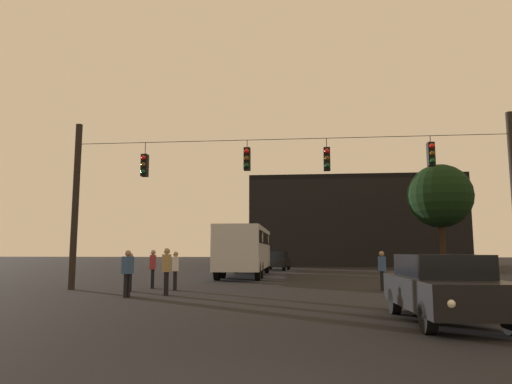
{
  "coord_description": "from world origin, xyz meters",
  "views": [
    {
      "loc": [
        0.65,
        -4.81,
        1.61
      ],
      "look_at": [
        -1.32,
        15.0,
        4.17
      ],
      "focal_mm": 31.94,
      "sensor_mm": 36.0,
      "label": 1
    }
  ],
  "objects_px": {
    "pedestrian_trailing": "(153,267)",
    "tree_left_silhouette": "(440,196)",
    "car_far_left": "(277,260)",
    "pedestrian_near_bus": "(382,268)",
    "pedestrian_far_side": "(175,268)",
    "city_bus": "(246,246)",
    "pedestrian_crossing_center": "(127,271)",
    "pedestrian_crossing_right": "(166,268)",
    "pedestrian_crossing_left": "(130,270)",
    "car_near_right": "(443,287)"
  },
  "relations": [
    {
      "from": "pedestrian_crossing_center",
      "to": "pedestrian_far_side",
      "type": "bearing_deg",
      "value": 73.23
    },
    {
      "from": "pedestrian_crossing_center",
      "to": "pedestrian_crossing_right",
      "type": "height_order",
      "value": "pedestrian_crossing_right"
    },
    {
      "from": "car_near_right",
      "to": "pedestrian_crossing_right",
      "type": "bearing_deg",
      "value": 145.98
    },
    {
      "from": "pedestrian_near_bus",
      "to": "pedestrian_trailing",
      "type": "xyz_separation_m",
      "value": [
        -9.63,
        0.19,
        0.03
      ]
    },
    {
      "from": "car_far_left",
      "to": "pedestrian_near_bus",
      "type": "relative_size",
      "value": 2.82
    },
    {
      "from": "pedestrian_crossing_center",
      "to": "tree_left_silhouette",
      "type": "xyz_separation_m",
      "value": [
        16.84,
        20.91,
        4.89
      ]
    },
    {
      "from": "pedestrian_crossing_center",
      "to": "pedestrian_trailing",
      "type": "relative_size",
      "value": 0.99
    },
    {
      "from": "car_near_right",
      "to": "tree_left_silhouette",
      "type": "distance_m",
      "value": 27.14
    },
    {
      "from": "city_bus",
      "to": "pedestrian_far_side",
      "type": "relative_size",
      "value": 7.04
    },
    {
      "from": "car_near_right",
      "to": "pedestrian_trailing",
      "type": "distance_m",
      "value": 12.75
    },
    {
      "from": "car_far_left",
      "to": "pedestrian_near_bus",
      "type": "bearing_deg",
      "value": -74.36
    },
    {
      "from": "pedestrian_crossing_right",
      "to": "tree_left_silhouette",
      "type": "distance_m",
      "value": 25.96
    },
    {
      "from": "tree_left_silhouette",
      "to": "car_far_left",
      "type": "bearing_deg",
      "value": 173.07
    },
    {
      "from": "car_far_left",
      "to": "pedestrian_crossing_left",
      "type": "distance_m",
      "value": 20.74
    },
    {
      "from": "pedestrian_crossing_center",
      "to": "car_far_left",
      "type": "bearing_deg",
      "value": 79.92
    },
    {
      "from": "pedestrian_crossing_center",
      "to": "pedestrian_crossing_right",
      "type": "xyz_separation_m",
      "value": [
        1.15,
        0.79,
        0.05
      ]
    },
    {
      "from": "pedestrian_crossing_center",
      "to": "tree_left_silhouette",
      "type": "relative_size",
      "value": 0.2
    },
    {
      "from": "city_bus",
      "to": "pedestrian_crossing_right",
      "type": "bearing_deg",
      "value": -96.16
    },
    {
      "from": "pedestrian_crossing_center",
      "to": "tree_left_silhouette",
      "type": "height_order",
      "value": "tree_left_silhouette"
    },
    {
      "from": "tree_left_silhouette",
      "to": "pedestrian_far_side",
      "type": "bearing_deg",
      "value": -131.59
    },
    {
      "from": "pedestrian_trailing",
      "to": "city_bus",
      "type": "bearing_deg",
      "value": 73.43
    },
    {
      "from": "pedestrian_crossing_center",
      "to": "pedestrian_trailing",
      "type": "bearing_deg",
      "value": 95.21
    },
    {
      "from": "pedestrian_far_side",
      "to": "car_far_left",
      "type": "bearing_deg",
      "value": 80.95
    },
    {
      "from": "pedestrian_crossing_right",
      "to": "pedestrian_near_bus",
      "type": "height_order",
      "value": "pedestrian_crossing_right"
    },
    {
      "from": "pedestrian_trailing",
      "to": "tree_left_silhouette",
      "type": "distance_m",
      "value": 24.76
    },
    {
      "from": "pedestrian_near_bus",
      "to": "pedestrian_far_side",
      "type": "height_order",
      "value": "pedestrian_near_bus"
    },
    {
      "from": "city_bus",
      "to": "pedestrian_trailing",
      "type": "xyz_separation_m",
      "value": [
        -2.85,
        -9.59,
        -0.95
      ]
    },
    {
      "from": "car_near_right",
      "to": "pedestrian_far_side",
      "type": "xyz_separation_m",
      "value": [
        -8.34,
        7.59,
        0.08
      ]
    },
    {
      "from": "pedestrian_crossing_center",
      "to": "tree_left_silhouette",
      "type": "bearing_deg",
      "value": 51.16
    },
    {
      "from": "city_bus",
      "to": "pedestrian_trailing",
      "type": "height_order",
      "value": "city_bus"
    },
    {
      "from": "city_bus",
      "to": "pedestrian_crossing_center",
      "type": "relative_size",
      "value": 6.8
    },
    {
      "from": "city_bus",
      "to": "pedestrian_crossing_right",
      "type": "xyz_separation_m",
      "value": [
        -1.36,
        -12.57,
        -0.9
      ]
    },
    {
      "from": "car_far_left",
      "to": "pedestrian_trailing",
      "type": "relative_size",
      "value": 2.74
    },
    {
      "from": "car_near_right",
      "to": "pedestrian_crossing_left",
      "type": "bearing_deg",
      "value": 145.22
    },
    {
      "from": "pedestrian_trailing",
      "to": "pedestrian_crossing_center",
      "type": "bearing_deg",
      "value": -84.79
    },
    {
      "from": "pedestrian_crossing_left",
      "to": "pedestrian_trailing",
      "type": "distance_m",
      "value": 1.54
    },
    {
      "from": "car_near_right",
      "to": "car_far_left",
      "type": "xyz_separation_m",
      "value": [
        -5.23,
        27.13,
        0.0
      ]
    },
    {
      "from": "city_bus",
      "to": "pedestrian_near_bus",
      "type": "height_order",
      "value": "city_bus"
    },
    {
      "from": "city_bus",
      "to": "pedestrian_crossing_left",
      "type": "height_order",
      "value": "city_bus"
    },
    {
      "from": "pedestrian_crossing_left",
      "to": "pedestrian_far_side",
      "type": "distance_m",
      "value": 1.79
    },
    {
      "from": "city_bus",
      "to": "car_far_left",
      "type": "height_order",
      "value": "city_bus"
    },
    {
      "from": "pedestrian_crossing_left",
      "to": "pedestrian_far_side",
      "type": "height_order",
      "value": "pedestrian_far_side"
    },
    {
      "from": "pedestrian_crossing_right",
      "to": "pedestrian_near_bus",
      "type": "distance_m",
      "value": 8.59
    },
    {
      "from": "pedestrian_crossing_left",
      "to": "pedestrian_crossing_center",
      "type": "distance_m",
      "value": 2.42
    },
    {
      "from": "pedestrian_crossing_left",
      "to": "pedestrian_near_bus",
      "type": "distance_m",
      "value": 10.15
    },
    {
      "from": "car_near_right",
      "to": "tree_left_silhouette",
      "type": "bearing_deg",
      "value": 73.42
    },
    {
      "from": "pedestrian_crossing_left",
      "to": "car_near_right",
      "type": "bearing_deg",
      "value": -34.78
    },
    {
      "from": "pedestrian_crossing_center",
      "to": "pedestrian_trailing",
      "type": "xyz_separation_m",
      "value": [
        -0.34,
        3.76,
        0.01
      ]
    },
    {
      "from": "pedestrian_near_bus",
      "to": "pedestrian_far_side",
      "type": "relative_size",
      "value": 1.01
    },
    {
      "from": "city_bus",
      "to": "car_far_left",
      "type": "bearing_deg",
      "value": 80.75
    }
  ]
}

